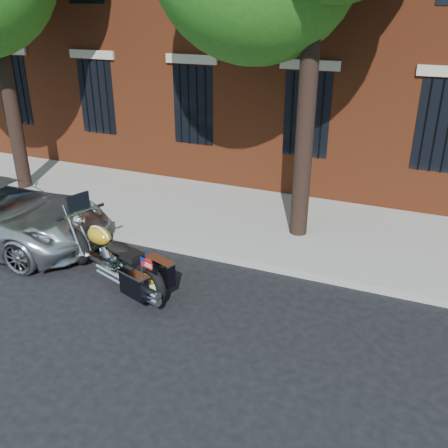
% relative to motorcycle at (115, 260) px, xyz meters
% --- Properties ---
extents(ground, '(120.00, 120.00, 0.00)m').
position_rel_motorcycle_xyz_m(ground, '(2.00, 0.23, -0.51)').
color(ground, black).
rests_on(ground, ground).
extents(curb, '(40.00, 0.16, 0.15)m').
position_rel_motorcycle_xyz_m(curb, '(2.00, 1.61, -0.44)').
color(curb, gray).
rests_on(curb, ground).
extents(sidewalk, '(40.00, 3.60, 0.15)m').
position_rel_motorcycle_xyz_m(sidewalk, '(2.00, 3.49, -0.44)').
color(sidewalk, gray).
rests_on(sidewalk, ground).
extents(motorcycle, '(2.78, 1.48, 1.52)m').
position_rel_motorcycle_xyz_m(motorcycle, '(0.00, 0.00, 0.00)').
color(motorcycle, black).
rests_on(motorcycle, ground).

